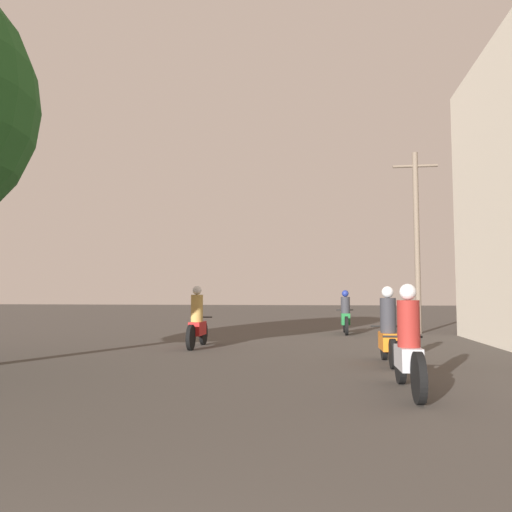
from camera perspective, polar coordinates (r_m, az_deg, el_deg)
The scene contains 5 objects.
motorcycle_silver at distance 7.68m, azimuth 17.02°, elevation -10.13°, with size 0.60×2.17×1.58m.
motorcycle_orange at distance 10.64m, azimuth 14.86°, elevation -8.50°, with size 0.60×1.91×1.58m.
motorcycle_red at distance 13.51m, azimuth -6.73°, elevation -7.59°, with size 0.60×2.03×1.64m.
motorcycle_green at distance 18.16m, azimuth 10.19°, elevation -6.77°, with size 0.60×1.97×1.55m.
utility_pole_far at distance 19.01m, azimuth 17.90°, elevation 2.02°, with size 1.60×0.20×6.59m.
Camera 1 is at (0.98, -0.62, 1.44)m, focal length 35.00 mm.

